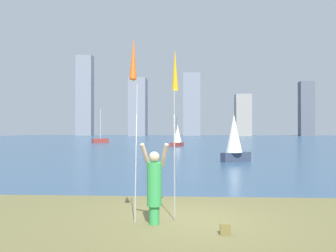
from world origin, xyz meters
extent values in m
cube|color=#2D4C6B|center=(0.00, 61.46, -0.06)|extent=(120.00, 117.09, 0.12)
cube|color=#33301C|center=(0.00, 2.91, -0.02)|extent=(120.00, 0.70, 0.02)
cylinder|color=green|center=(-0.78, -0.51, 0.21)|extent=(0.24, 0.24, 0.42)
cylinder|color=green|center=(-0.78, -0.51, 0.91)|extent=(0.34, 0.34, 0.99)
sphere|color=#D1A889|center=(-0.78, -0.51, 1.53)|extent=(0.24, 0.24, 0.24)
cylinder|color=#D1A889|center=(-0.99, -0.37, 1.55)|extent=(0.24, 0.38, 0.57)
cylinder|color=#D1A889|center=(-0.56, -0.37, 1.55)|extent=(0.24, 0.38, 0.57)
cylinder|color=#B2B2B7|center=(-1.23, -0.29, 1.63)|extent=(0.02, 0.40, 3.25)
cone|color=#F25919|center=(-1.23, -0.71, 3.75)|extent=(0.16, 0.27, 0.98)
sphere|color=yellow|center=(-1.23, -0.66, 3.26)|extent=(0.06, 0.06, 0.06)
cylinder|color=#B2B2B7|center=(-0.33, -0.29, 1.55)|extent=(0.02, 0.37, 3.09)
cone|color=yellow|center=(-0.33, 0.11, 3.61)|extent=(0.16, 0.27, 1.03)
sphere|color=yellow|center=(-0.33, 0.06, 3.10)|extent=(0.06, 0.06, 0.06)
cube|color=olive|center=(0.75, -1.24, 0.11)|extent=(0.21, 0.13, 0.23)
cube|color=maroon|center=(-13.85, 47.70, 0.34)|extent=(2.53, 1.87, 0.68)
cylinder|color=silver|center=(-13.85, 47.70, 3.02)|extent=(0.08, 0.08, 4.67)
cube|color=#333D51|center=(3.16, 15.70, 0.30)|extent=(2.13, 1.60, 0.61)
cylinder|color=#47474C|center=(3.16, 15.70, 2.30)|extent=(0.07, 0.07, 3.39)
cone|color=white|center=(3.02, 15.61, 1.88)|extent=(1.50, 1.50, 2.55)
cube|color=maroon|center=(-1.47, 37.08, 0.24)|extent=(1.77, 2.30, 0.48)
cylinder|color=#47474C|center=(-1.47, 37.08, 2.08)|extent=(0.06, 0.06, 3.20)
cone|color=white|center=(-1.40, 37.22, 1.63)|extent=(1.43, 1.43, 2.29)
cube|color=gray|center=(-35.22, 112.72, 13.56)|extent=(5.33, 3.89, 27.13)
cube|color=gray|center=(-16.51, 109.40, 9.39)|extent=(5.55, 7.26, 18.78)
cube|color=gray|center=(1.05, 111.16, 10.35)|extent=(5.63, 3.05, 20.70)
cube|color=gray|center=(17.35, 107.89, 6.63)|extent=(4.94, 4.82, 13.26)
cube|color=#565B66|center=(37.46, 108.86, 8.66)|extent=(4.35, 3.35, 17.31)
camera|label=1|loc=(0.00, -8.73, 2.16)|focal=38.81mm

